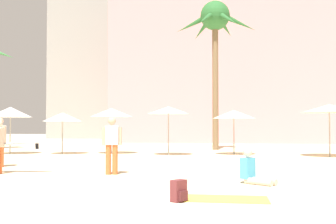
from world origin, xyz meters
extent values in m
plane|color=beige|center=(0.00, 0.00, 0.00)|extent=(120.00, 120.00, 0.00)
cube|color=pink|center=(3.82, 32.58, 7.44)|extent=(22.28, 10.87, 14.89)
cube|color=gray|center=(-9.54, 41.79, 13.74)|extent=(15.18, 9.46, 27.49)
cone|color=#387A3D|center=(-11.07, 16.53, 5.83)|extent=(1.90, 0.35, 0.92)
cylinder|color=brown|center=(1.81, 18.52, 4.10)|extent=(0.37, 0.37, 8.21)
sphere|color=#2D6B33|center=(1.81, 18.52, 8.21)|extent=(1.80, 1.80, 1.80)
cone|color=#2D6B33|center=(3.23, 18.53, 7.72)|extent=(2.13, 0.41, 1.32)
cone|color=#2D6B33|center=(2.41, 19.85, 7.80)|extent=(1.26, 2.14, 1.18)
cone|color=#2D6B33|center=(1.00, 19.67, 7.69)|extent=(1.54, 1.95, 1.39)
cone|color=#2D6B33|center=(0.38, 18.79, 7.78)|extent=(2.20, 0.79, 1.22)
cone|color=#2D6B33|center=(1.30, 17.19, 7.72)|extent=(1.12, 2.13, 1.33)
cone|color=#2D6B33|center=(2.54, 17.33, 7.68)|extent=(1.44, 1.99, 1.40)
cylinder|color=gray|center=(-3.56, 14.30, 1.19)|extent=(0.06, 0.06, 2.37)
cone|color=white|center=(-3.56, 14.30, 2.15)|extent=(2.18, 2.18, 0.44)
cylinder|color=gray|center=(2.76, 14.33, 1.12)|extent=(0.06, 0.06, 2.24)
cone|color=white|center=(2.76, 14.33, 2.03)|extent=(2.15, 2.15, 0.42)
cylinder|color=gray|center=(-8.67, 13.42, 1.22)|extent=(0.06, 0.06, 2.43)
cone|color=white|center=(-8.67, 13.42, 2.16)|extent=(2.17, 2.17, 0.53)
cylinder|color=gray|center=(7.17, 13.47, 1.24)|extent=(0.06, 0.06, 2.48)
cone|color=beige|center=(7.17, 13.47, 2.28)|extent=(2.60, 2.60, 0.39)
cylinder|color=gray|center=(-0.47, 13.58, 1.21)|extent=(0.06, 0.06, 2.41)
cone|color=white|center=(-0.47, 13.58, 2.23)|extent=(2.06, 2.06, 0.36)
cylinder|color=gray|center=(-5.99, 13.74, 1.07)|extent=(0.06, 0.06, 2.13)
cone|color=white|center=(-5.99, 13.74, 1.91)|extent=(2.02, 2.02, 0.45)
cube|color=#F4CC4C|center=(2.17, 1.77, 0.01)|extent=(1.66, 0.88, 0.01)
cube|color=brown|center=(1.24, 1.40, 0.21)|extent=(0.33, 0.35, 0.42)
cube|color=#532325|center=(1.33, 1.32, 0.13)|extent=(0.18, 0.20, 0.18)
cylinder|color=orange|center=(-4.64, 5.29, 0.41)|extent=(0.17, 0.17, 0.81)
cylinder|color=beige|center=(-4.66, 5.44, 1.07)|extent=(0.11, 0.11, 0.55)
ellipsoid|color=beige|center=(-4.64, 5.49, 0.90)|extent=(2.66, 0.50, 0.20)
ellipsoid|color=#2C6397|center=(-4.64, 5.49, 0.90)|extent=(2.67, 0.53, 0.17)
cube|color=black|center=(-3.58, 5.57, 0.83)|extent=(0.11, 0.02, 0.18)
cylinder|color=beige|center=(3.10, 4.01, 0.08)|extent=(0.69, 0.58, 0.16)
cylinder|color=beige|center=(2.98, 3.85, 0.08)|extent=(0.69, 0.58, 0.16)
cube|color=#4CB2DB|center=(2.74, 4.16, 0.38)|extent=(0.42, 0.45, 0.53)
sphere|color=beige|center=(2.74, 4.16, 0.79)|extent=(0.34, 0.34, 0.24)
cylinder|color=orange|center=(-5.64, 7.18, 0.44)|extent=(0.21, 0.21, 0.89)
cube|color=white|center=(-5.73, 7.23, 1.19)|extent=(0.46, 0.37, 0.60)
sphere|color=#D1A889|center=(-5.73, 7.23, 1.63)|extent=(0.32, 0.32, 0.24)
cylinder|color=#D1A889|center=(-5.51, 7.12, 1.15)|extent=(0.13, 0.13, 0.57)
cylinder|color=orange|center=(-1.09, 5.54, 0.45)|extent=(0.19, 0.19, 0.90)
cylinder|color=orange|center=(-1.29, 5.50, 0.45)|extent=(0.19, 0.19, 0.90)
cube|color=white|center=(-1.19, 5.52, 1.18)|extent=(0.44, 0.30, 0.57)
sphere|color=#D1A889|center=(-1.19, 5.52, 1.61)|extent=(0.29, 0.29, 0.24)
cylinder|color=#D1A889|center=(-0.95, 5.57, 1.15)|extent=(0.12, 0.12, 0.54)
cylinder|color=#D1A889|center=(-1.43, 5.47, 1.15)|extent=(0.12, 0.12, 0.54)
camera|label=1|loc=(2.02, -6.53, 1.47)|focal=43.84mm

